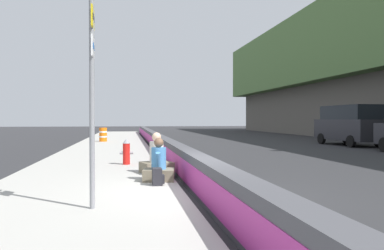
# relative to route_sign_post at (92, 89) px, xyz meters

# --- Properties ---
(ground_plane) EXTENTS (160.00, 160.00, 0.00)m
(ground_plane) POSITION_rel_route_sign_post_xyz_m (1.27, -2.24, -2.21)
(ground_plane) COLOR #2B2B2D
(ground_plane) RESTS_ON ground
(sidewalk_strip) EXTENTS (80.00, 4.40, 0.14)m
(sidewalk_strip) POSITION_rel_route_sign_post_xyz_m (1.27, 0.41, -2.14)
(sidewalk_strip) COLOR #A8A59E
(sidewalk_strip) RESTS_ON ground_plane
(jersey_barrier) EXTENTS (76.00, 0.45, 0.85)m
(jersey_barrier) POSITION_rel_route_sign_post_xyz_m (1.27, -2.24, -1.79)
(jersey_barrier) COLOR #47474C
(jersey_barrier) RESTS_ON ground_plane
(route_sign_post) EXTENTS (0.44, 0.09, 3.60)m
(route_sign_post) POSITION_rel_route_sign_post_xyz_m (0.00, 0.00, 0.00)
(route_sign_post) COLOR gray
(route_sign_post) RESTS_ON sidewalk_strip
(fire_hydrant) EXTENTS (0.26, 0.46, 0.88)m
(fire_hydrant) POSITION_rel_route_sign_post_xyz_m (6.41, -0.56, -1.62)
(fire_hydrant) COLOR red
(fire_hydrant) RESTS_ON sidewalk_strip
(seated_person_foreground) EXTENTS (0.76, 0.86, 1.08)m
(seated_person_foreground) POSITION_rel_route_sign_post_xyz_m (2.82, -1.38, -1.73)
(seated_person_foreground) COLOR #706651
(seated_person_foreground) RESTS_ON sidewalk_strip
(seated_person_middle) EXTENTS (0.93, 1.01, 1.17)m
(seated_person_middle) POSITION_rel_route_sign_post_xyz_m (4.19, -1.42, -1.71)
(seated_person_middle) COLOR #706651
(seated_person_middle) RESTS_ON sidewalk_strip
(backpack) EXTENTS (0.32, 0.28, 0.40)m
(backpack) POSITION_rel_route_sign_post_xyz_m (2.17, -1.29, -1.88)
(backpack) COLOR #232328
(backpack) RESTS_ON sidewalk_strip
(construction_barrel) EXTENTS (0.54, 0.54, 0.95)m
(construction_barrel) POSITION_rel_route_sign_post_xyz_m (20.11, 1.05, -1.59)
(construction_barrel) COLOR orange
(construction_barrel) RESTS_ON sidewalk_strip
(parked_car_fourth) EXTENTS (5.17, 2.25, 2.56)m
(parked_car_fourth) POSITION_rel_route_sign_post_xyz_m (15.56, -14.56, -0.86)
(parked_car_fourth) COLOR #28282D
(parked_car_fourth) RESTS_ON ground_plane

